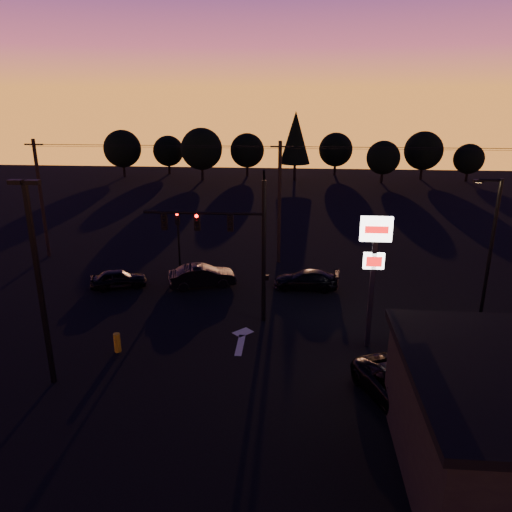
{
  "coord_description": "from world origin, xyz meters",
  "views": [
    {
      "loc": [
        3.1,
        -21.65,
        12.6
      ],
      "look_at": [
        1.0,
        5.0,
        3.5
      ],
      "focal_mm": 35.0,
      "sensor_mm": 36.0,
      "label": 1
    }
  ],
  "objects": [
    {
      "name": "car_left",
      "position": [
        -8.32,
        8.11,
        0.62
      ],
      "size": [
        3.89,
        2.51,
        1.23
      ],
      "primitive_type": "imported",
      "rotation": [
        0.0,
        0.0,
        1.89
      ],
      "color": "black",
      "rests_on": "ground"
    },
    {
      "name": "tree_0",
      "position": [
        -22.0,
        50.0,
        4.06
      ],
      "size": [
        5.36,
        5.36,
        6.74
      ],
      "color": "black",
      "rests_on": "ground"
    },
    {
      "name": "car_mid",
      "position": [
        -2.87,
        8.76,
        0.72
      ],
      "size": [
        4.64,
        2.83,
        1.44
      ],
      "primitive_type": "imported",
      "rotation": [
        0.0,
        0.0,
        1.89
      ],
      "color": "black",
      "rests_on": "ground"
    },
    {
      "name": "secondary_signal",
      "position": [
        -5.0,
        11.49,
        2.86
      ],
      "size": [
        0.3,
        0.31,
        4.35
      ],
      "color": "black",
      "rests_on": "ground"
    },
    {
      "name": "lane_arrow",
      "position": [
        0.5,
        1.67,
        0.01
      ],
      "size": [
        1.2,
        3.1,
        0.01
      ],
      "color": "beige",
      "rests_on": "ground"
    },
    {
      "name": "car_right",
      "position": [
        3.99,
        8.91,
        0.61
      ],
      "size": [
        4.31,
        1.92,
        1.23
      ],
      "primitive_type": "imported",
      "rotation": [
        0.0,
        0.0,
        -1.62
      ],
      "color": "black",
      "rests_on": "ground"
    },
    {
      "name": "utility_pole_1",
      "position": [
        2.0,
        14.0,
        4.59
      ],
      "size": [
        1.4,
        0.26,
        9.0
      ],
      "color": "black",
      "rests_on": "ground"
    },
    {
      "name": "traffic_signal_mast",
      "position": [
        -0.1,
        3.99,
        4.94
      ],
      "size": [
        6.79,
        0.52,
        8.58
      ],
      "color": "black",
      "rests_on": "ground"
    },
    {
      "name": "tree_4",
      "position": [
        3.0,
        49.0,
        5.93
      ],
      "size": [
        4.18,
        4.18,
        9.5
      ],
      "color": "black",
      "rests_on": "ground"
    },
    {
      "name": "tree_8",
      "position": [
        27.0,
        50.0,
        3.12
      ],
      "size": [
        4.12,
        4.12,
        5.19
      ],
      "color": "black",
      "rests_on": "ground"
    },
    {
      "name": "pylon_sign",
      "position": [
        7.0,
        1.5,
        4.91
      ],
      "size": [
        1.5,
        0.28,
        6.8
      ],
      "color": "black",
      "rests_on": "ground"
    },
    {
      "name": "tree_6",
      "position": [
        15.0,
        48.0,
        3.43
      ],
      "size": [
        4.54,
        4.54,
        5.71
      ],
      "color": "black",
      "rests_on": "ground"
    },
    {
      "name": "tree_5",
      "position": [
        9.0,
        54.0,
        3.75
      ],
      "size": [
        4.95,
        4.95,
        6.22
      ],
      "color": "black",
      "rests_on": "ground"
    },
    {
      "name": "suv_parked",
      "position": [
        7.74,
        -3.45,
        0.72
      ],
      "size": [
        4.14,
        5.69,
        1.44
      ],
      "primitive_type": "imported",
      "rotation": [
        0.0,
        0.0,
        0.38
      ],
      "color": "black",
      "rests_on": "ground"
    },
    {
      "name": "streetlight",
      "position": [
        13.91,
        5.5,
        4.42
      ],
      "size": [
        1.55,
        0.35,
        8.0
      ],
      "color": "black",
      "rests_on": "ground"
    },
    {
      "name": "tree_1",
      "position": [
        -16.0,
        53.0,
        3.43
      ],
      "size": [
        4.54,
        4.54,
        5.71
      ],
      "color": "black",
      "rests_on": "ground"
    },
    {
      "name": "tree_7",
      "position": [
        21.0,
        51.0,
        4.06
      ],
      "size": [
        5.36,
        5.36,
        6.74
      ],
      "color": "black",
      "rests_on": "ground"
    },
    {
      "name": "utility_pole_0",
      "position": [
        -16.0,
        14.0,
        4.59
      ],
      "size": [
        1.4,
        0.26,
        9.0
      ],
      "color": "black",
      "rests_on": "ground"
    },
    {
      "name": "parking_lot_light",
      "position": [
        -7.5,
        -3.0,
        5.27
      ],
      "size": [
        1.25,
        0.3,
        9.14
      ],
      "color": "black",
      "rests_on": "ground"
    },
    {
      "name": "tree_2",
      "position": [
        -10.0,
        48.0,
        4.37
      ],
      "size": [
        5.77,
        5.78,
        7.26
      ],
      "color": "black",
      "rests_on": "ground"
    },
    {
      "name": "ground",
      "position": [
        0.0,
        0.0,
        0.0
      ],
      "size": [
        120.0,
        120.0,
        0.0
      ],
      "primitive_type": "plane",
      "color": "black",
      "rests_on": "ground"
    },
    {
      "name": "bollard",
      "position": [
        -5.55,
        -0.12,
        0.49
      ],
      "size": [
        0.33,
        0.33,
        0.99
      ],
      "primitive_type": "cylinder",
      "color": "#B18E0F",
      "rests_on": "ground"
    },
    {
      "name": "power_wires",
      "position": [
        2.0,
        14.0,
        8.57
      ],
      "size": [
        36.0,
        1.22,
        0.07
      ],
      "color": "black",
      "rests_on": "ground"
    },
    {
      "name": "tree_3",
      "position": [
        -4.0,
        52.0,
        3.75
      ],
      "size": [
        4.95,
        4.95,
        6.22
      ],
      "color": "black",
      "rests_on": "ground"
    }
  ]
}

